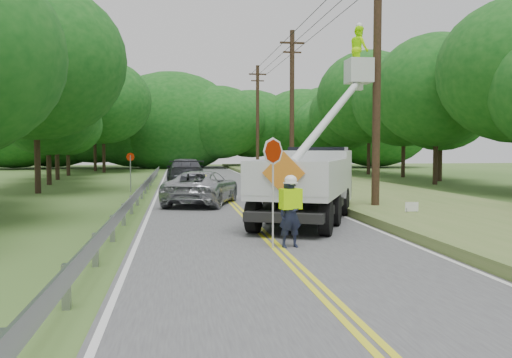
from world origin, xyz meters
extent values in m
plane|color=#365720|center=(0.00, 0.00, 0.00)|extent=(140.00, 140.00, 0.00)
cube|color=#464648|center=(0.00, 14.00, 0.01)|extent=(7.20, 96.00, 0.02)
cube|color=yellow|center=(-0.10, 14.00, 0.02)|extent=(0.12, 96.00, 0.00)
cube|color=yellow|center=(0.10, 14.00, 0.02)|extent=(0.12, 96.00, 0.00)
cube|color=silver|center=(-3.45, 14.00, 0.02)|extent=(0.12, 96.00, 0.00)
cube|color=silver|center=(3.45, 14.00, 0.02)|extent=(0.12, 96.00, 0.00)
cube|color=gray|center=(-4.10, -2.00, 0.35)|extent=(0.12, 0.14, 0.70)
cube|color=gray|center=(-4.10, 1.00, 0.35)|extent=(0.12, 0.14, 0.70)
cube|color=gray|center=(-4.10, 4.00, 0.35)|extent=(0.12, 0.14, 0.70)
cube|color=gray|center=(-4.10, 7.00, 0.35)|extent=(0.12, 0.14, 0.70)
cube|color=gray|center=(-4.10, 10.00, 0.35)|extent=(0.12, 0.14, 0.70)
cube|color=gray|center=(-4.10, 13.00, 0.35)|extent=(0.12, 0.14, 0.70)
cube|color=gray|center=(-4.10, 16.00, 0.35)|extent=(0.12, 0.14, 0.70)
cube|color=gray|center=(-4.10, 19.00, 0.35)|extent=(0.12, 0.14, 0.70)
cube|color=gray|center=(-4.10, 22.00, 0.35)|extent=(0.12, 0.14, 0.70)
cube|color=gray|center=(-4.10, 25.00, 0.35)|extent=(0.12, 0.14, 0.70)
cube|color=gray|center=(-4.10, 28.00, 0.35)|extent=(0.12, 0.14, 0.70)
cube|color=gray|center=(-4.10, 31.00, 0.35)|extent=(0.12, 0.14, 0.70)
cube|color=gray|center=(-4.10, 34.00, 0.35)|extent=(0.12, 0.14, 0.70)
cube|color=gray|center=(-4.10, 37.00, 0.35)|extent=(0.12, 0.14, 0.70)
cube|color=gray|center=(-4.00, 15.00, 0.60)|extent=(0.05, 48.00, 0.34)
cylinder|color=black|center=(5.00, 9.00, 5.00)|extent=(0.30, 0.30, 10.00)
cylinder|color=black|center=(5.00, 24.00, 5.00)|extent=(0.30, 0.30, 10.00)
cube|color=black|center=(5.00, 24.00, 9.20)|extent=(1.60, 0.12, 0.12)
cube|color=black|center=(5.00, 24.00, 8.60)|extent=(1.20, 0.10, 0.10)
cylinder|color=black|center=(5.00, 39.00, 5.00)|extent=(0.30, 0.30, 10.00)
cube|color=black|center=(5.00, 39.00, 9.20)|extent=(1.60, 0.12, 0.12)
cube|color=black|center=(5.00, 39.00, 8.60)|extent=(1.20, 0.10, 0.10)
cylinder|color=black|center=(4.30, 17.50, 9.10)|extent=(0.03, 43.00, 0.03)
cylinder|color=black|center=(5.00, 17.50, 9.10)|extent=(0.03, 43.00, 0.03)
cylinder|color=black|center=(5.70, 17.50, 9.10)|extent=(0.03, 43.00, 0.03)
cube|color=#537132|center=(7.10, 14.00, 0.15)|extent=(7.00, 96.00, 0.30)
cylinder|color=#332319|center=(-9.84, 20.04, 2.06)|extent=(0.32, 0.32, 4.12)
ellipsoid|color=#114C15|center=(-9.84, 20.04, 7.10)|extent=(9.62, 9.62, 8.46)
cylinder|color=#332319|center=(-10.82, 26.99, 1.41)|extent=(0.32, 0.32, 2.81)
ellipsoid|color=#114C15|center=(-10.82, 26.99, 4.85)|extent=(6.56, 6.56, 5.78)
cylinder|color=#332319|center=(-11.50, 32.80, 1.45)|extent=(0.32, 0.32, 2.89)
ellipsoid|color=#114C15|center=(-11.50, 32.80, 4.98)|extent=(6.75, 6.75, 5.94)
cylinder|color=#332319|center=(-11.89, 39.12, 1.29)|extent=(0.32, 0.32, 2.59)
ellipsoid|color=#114C15|center=(-11.89, 39.12, 4.46)|extent=(6.04, 6.04, 5.32)
cylinder|color=#332319|center=(-9.56, 44.80, 2.03)|extent=(0.32, 0.32, 4.06)
ellipsoid|color=#114C15|center=(-9.56, 44.80, 7.00)|extent=(9.48, 9.48, 8.34)
cylinder|color=#332319|center=(-10.87, 48.01, 2.05)|extent=(0.32, 0.32, 4.09)
ellipsoid|color=#114C15|center=(-10.87, 48.01, 7.05)|extent=(9.55, 9.55, 8.40)
cylinder|color=#332319|center=(14.72, 23.54, 1.82)|extent=(0.32, 0.32, 3.65)
ellipsoid|color=#114C15|center=(14.72, 23.54, 6.28)|extent=(8.51, 8.51, 7.49)
cylinder|color=#332319|center=(16.76, 26.89, 1.61)|extent=(0.32, 0.32, 3.23)
ellipsoid|color=#114C15|center=(16.76, 26.89, 5.56)|extent=(7.53, 7.53, 6.63)
cylinder|color=#332319|center=(16.26, 32.27, 1.84)|extent=(0.32, 0.32, 3.68)
ellipsoid|color=#114C15|center=(16.26, 32.27, 6.34)|extent=(8.59, 8.59, 7.56)
cylinder|color=#332319|center=(15.09, 37.26, 2.06)|extent=(0.32, 0.32, 4.12)
ellipsoid|color=#114C15|center=(15.09, 37.26, 7.10)|extent=(9.62, 9.62, 8.46)
cylinder|color=#332319|center=(14.88, 42.65, 1.72)|extent=(0.32, 0.32, 3.43)
ellipsoid|color=#114C15|center=(14.88, 42.65, 5.91)|extent=(8.01, 8.01, 7.05)
cylinder|color=#332319|center=(13.43, 47.26, 1.42)|extent=(0.32, 0.32, 2.84)
ellipsoid|color=#114C15|center=(13.43, 47.26, 4.89)|extent=(6.63, 6.63, 5.83)
ellipsoid|color=#114C15|center=(-21.00, 55.26, 5.50)|extent=(14.38, 10.79, 10.79)
ellipsoid|color=#114C15|center=(-17.04, 57.94, 5.50)|extent=(14.38, 10.78, 10.78)
ellipsoid|color=#114C15|center=(-12.14, 57.28, 5.50)|extent=(13.08, 9.81, 9.81)
ellipsoid|color=#114C15|center=(-7.32, 56.41, 5.50)|extent=(14.30, 10.72, 10.72)
ellipsoid|color=#114C15|center=(-2.99, 56.15, 5.50)|extent=(16.43, 12.32, 12.32)
ellipsoid|color=#114C15|center=(2.46, 54.40, 5.50)|extent=(11.66, 8.74, 8.74)
ellipsoid|color=#114C15|center=(7.06, 57.79, 5.50)|extent=(11.43, 8.57, 8.57)
ellipsoid|color=#114C15|center=(13.51, 56.98, 5.50)|extent=(11.81, 8.86, 8.86)
ellipsoid|color=#114C15|center=(17.44, 56.09, 5.50)|extent=(12.97, 9.73, 9.73)
ellipsoid|color=#114C15|center=(22.13, 54.07, 5.50)|extent=(14.45, 10.84, 10.84)
imported|color=#191E33|center=(0.33, 2.43, 0.84)|extent=(0.67, 0.52, 1.65)
cube|color=#A9F700|center=(0.33, 2.43, 1.22)|extent=(0.56, 0.41, 0.50)
ellipsoid|color=white|center=(0.33, 2.43, 1.68)|extent=(0.31, 0.31, 0.25)
cylinder|color=#B7B7B7|center=(-0.12, 2.38, 1.17)|extent=(0.04, 0.04, 2.31)
cylinder|color=#8E1800|center=(-0.12, 2.38, 2.38)|extent=(0.55, 0.41, 0.66)
cylinder|color=black|center=(-0.24, 4.81, 0.52)|extent=(0.68, 1.04, 1.00)
cylinder|color=black|center=(1.66, 3.98, 0.52)|extent=(0.68, 1.04, 1.00)
cylinder|color=black|center=(0.59, 6.72, 0.52)|extent=(0.68, 1.04, 1.00)
cylinder|color=black|center=(2.50, 5.88, 0.52)|extent=(0.68, 1.04, 1.00)
cylinder|color=black|center=(1.63, 9.10, 0.52)|extent=(0.68, 1.04, 1.00)
cylinder|color=black|center=(3.53, 8.27, 0.52)|extent=(0.68, 1.04, 1.00)
cube|color=black|center=(1.67, 6.59, 0.59)|extent=(4.66, 6.97, 0.26)
cube|color=silver|center=(1.38, 5.92, 1.11)|extent=(4.10, 5.34, 0.23)
cube|color=silver|center=(0.30, 6.39, 1.63)|extent=(1.97, 4.41, 0.94)
cube|color=silver|center=(2.45, 5.45, 1.63)|extent=(1.97, 4.41, 0.94)
cube|color=silver|center=(0.43, 3.75, 1.63)|extent=(2.22, 1.01, 0.94)
cube|color=silver|center=(2.79, 9.16, 1.42)|extent=(2.93, 2.75, 1.87)
cube|color=black|center=(2.87, 9.35, 2.10)|extent=(2.45, 2.07, 0.78)
cube|color=silver|center=(0.92, 4.87, 1.63)|extent=(1.23, 1.23, 0.83)
cube|color=silver|center=(4.30, 9.00, 5.30)|extent=(0.88, 0.88, 0.88)
imported|color=#A9F700|center=(4.30, 9.00, 6.12)|extent=(0.62, 0.80, 1.65)
cube|color=orange|center=(0.40, 3.68, 1.79)|extent=(1.09, 0.51, 1.18)
imported|color=#A3A5AA|center=(-1.34, 12.95, 0.75)|extent=(3.83, 5.70, 1.45)
imported|color=#3D3F47|center=(-1.87, 25.13, 0.89)|extent=(2.47, 5.99, 1.73)
cylinder|color=gray|center=(-4.94, 19.93, 1.03)|extent=(0.06, 0.06, 2.05)
cylinder|color=#8E1800|center=(-4.94, 19.93, 1.96)|extent=(0.45, 0.18, 0.47)
cube|color=white|center=(5.37, 6.61, 0.49)|extent=(0.44, 0.07, 0.31)
cylinder|color=gray|center=(5.19, 6.61, 0.22)|extent=(0.02, 0.02, 0.44)
cylinder|color=gray|center=(5.54, 6.61, 0.22)|extent=(0.02, 0.02, 0.44)
camera|label=1|loc=(-2.42, -10.45, 2.47)|focal=37.94mm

